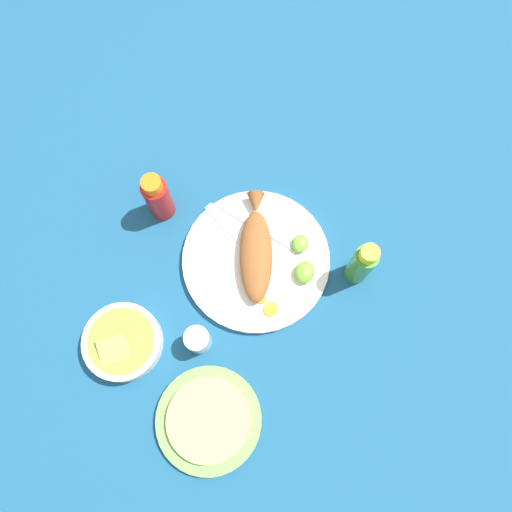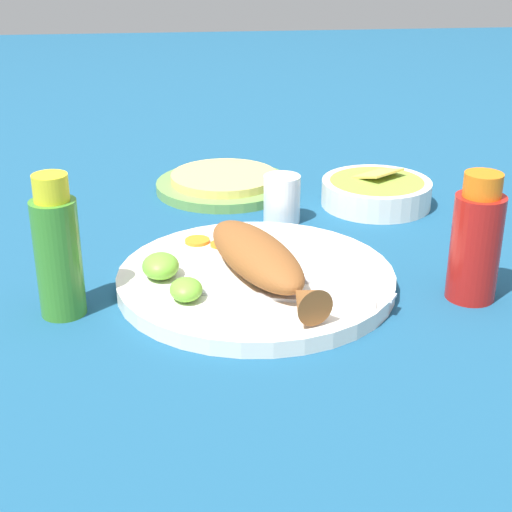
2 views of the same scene
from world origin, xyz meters
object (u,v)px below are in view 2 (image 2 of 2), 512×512
at_px(guacamole_bowl, 376,191).
at_px(hot_sauce_bottle_green, 58,251).
at_px(fried_fish, 260,259).
at_px(salt_cup, 282,202).
at_px(tortilla_plate, 224,186).
at_px(fork_far, 298,299).
at_px(main_plate, 256,280).
at_px(hot_sauce_bottle_red, 476,241).
at_px(fork_near, 323,284).

bearing_deg(guacamole_bowl, hot_sauce_bottle_green, 125.26).
xyz_separation_m(fried_fish, salt_cup, (0.21, -0.05, -0.01)).
bearing_deg(tortilla_plate, fork_far, -173.20).
relative_size(main_plate, fork_far, 1.70).
distance_m(fried_fish, tortilla_plate, 0.35).
distance_m(hot_sauce_bottle_green, tortilla_plate, 0.43).
height_order(fried_fish, salt_cup, salt_cup).
height_order(fried_fish, guacamole_bowl, fried_fish).
xyz_separation_m(hot_sauce_bottle_red, guacamole_bowl, (0.30, 0.03, -0.05)).
height_order(fork_near, hot_sauce_bottle_red, hot_sauce_bottle_red).
bearing_deg(hot_sauce_bottle_green, guacamole_bowl, -54.74).
bearing_deg(hot_sauce_bottle_red, fork_near, 86.47).
xyz_separation_m(fork_near, hot_sauce_bottle_green, (-0.00, 0.27, 0.05)).
height_order(fork_near, tortilla_plate, fork_near).
bearing_deg(fork_near, fork_far, -101.47).
bearing_deg(fork_far, hot_sauce_bottle_green, -172.52).
bearing_deg(main_plate, guacamole_bowl, -38.80).
bearing_deg(hot_sauce_bottle_red, fried_fish, 80.39).
bearing_deg(hot_sauce_bottle_red, hot_sauce_bottle_green, 88.70).
bearing_deg(fried_fish, hot_sauce_bottle_red, -117.80).
xyz_separation_m(fried_fish, fork_near, (-0.03, -0.06, -0.02)).
bearing_deg(hot_sauce_bottle_green, fried_fish, -82.33).
bearing_deg(guacamole_bowl, tortilla_plate, 67.77).
bearing_deg(fork_far, tortilla_plate, 112.16).
relative_size(hot_sauce_bottle_green, salt_cup, 2.36).
height_order(hot_sauce_bottle_green, tortilla_plate, hot_sauce_bottle_green).
distance_m(main_plate, tortilla_plate, 0.33).
distance_m(fork_near, tortilla_plate, 0.38).
bearing_deg(hot_sauce_bottle_green, tortilla_plate, -27.56).
distance_m(main_plate, hot_sauce_bottle_green, 0.22).
bearing_deg(guacamole_bowl, main_plate, 141.20).
relative_size(hot_sauce_bottle_red, hot_sauce_bottle_green, 0.93).
distance_m(fried_fish, fork_near, 0.07).
xyz_separation_m(salt_cup, guacamole_bowl, (0.05, -0.14, -0.01)).
bearing_deg(fork_near, fried_fish, -171.52).
bearing_deg(main_plate, salt_cup, -15.85).
relative_size(fork_near, tortilla_plate, 0.80).
height_order(fork_far, guacamole_bowl, guacamole_bowl).
xyz_separation_m(fork_near, salt_cup, (0.24, 0.01, 0.01)).
bearing_deg(tortilla_plate, guacamole_bowl, -112.23).
relative_size(fork_far, guacamole_bowl, 1.17).
bearing_deg(hot_sauce_bottle_green, fork_far, -97.88).
distance_m(main_plate, guacamole_bowl, 0.32).
distance_m(fork_far, tortilla_plate, 0.41).
distance_m(fried_fish, fork_far, 0.07).
relative_size(hot_sauce_bottle_red, tortilla_plate, 0.69).
height_order(fork_near, salt_cup, salt_cup).
distance_m(hot_sauce_bottle_red, guacamole_bowl, 0.30).
height_order(fried_fish, fork_far, fried_fish).
relative_size(fried_fish, hot_sauce_bottle_green, 1.58).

